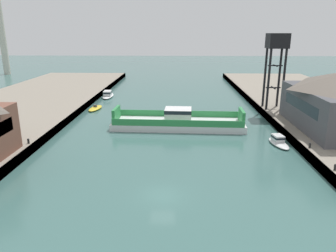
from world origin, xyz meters
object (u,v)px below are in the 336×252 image
moored_boat_near_left (108,95)px  moored_boat_mid_left (95,108)px  chain_ferry (178,122)px  moored_boat_near_right (278,141)px  crane_tower (277,49)px  smokestack_distant_a (2,31)px

moored_boat_near_left → moored_boat_mid_left: bearing=-89.3°
chain_ferry → moored_boat_near_right: chain_ferry is taller
moored_boat_near_left → moored_boat_near_right: size_ratio=1.47×
chain_ferry → moored_boat_near_left: bearing=124.0°
moored_boat_near_left → chain_ferry: bearing=-56.0°
chain_ferry → crane_tower: (18.67, 10.16, 11.76)m
moored_boat_mid_left → smokestack_distant_a: (-49.11, 57.98, 16.11)m
moored_boat_near_left → moored_boat_mid_left: moored_boat_near_left is taller
moored_boat_near_left → moored_boat_mid_left: size_ratio=1.36×
moored_boat_mid_left → chain_ferry: bearing=-36.2°
moored_boat_mid_left → moored_boat_near_left: bearing=90.7°
moored_boat_mid_left → smokestack_distant_a: bearing=130.3°
moored_boat_near_left → moored_boat_near_right: (32.38, -34.72, -0.11)m
moored_boat_near_left → crane_tower: size_ratio=0.56×
moored_boat_near_right → crane_tower: bearing=77.7°
moored_boat_near_left → smokestack_distant_a: size_ratio=0.26×
chain_ferry → crane_tower: size_ratio=1.58×
moored_boat_mid_left → smokestack_distant_a: size_ratio=0.19×
chain_ferry → moored_boat_mid_left: bearing=143.8°
moored_boat_near_left → crane_tower: bearing=-24.0°
chain_ferry → crane_tower: bearing=28.6°
moored_boat_near_left → crane_tower: 41.68m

